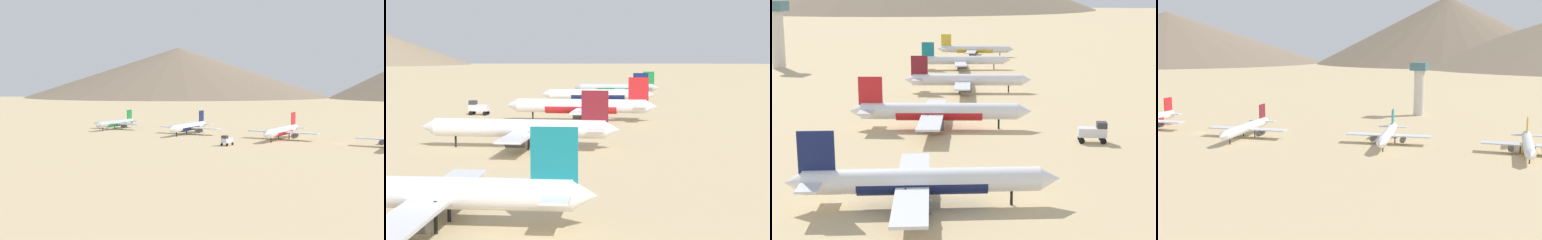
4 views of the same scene
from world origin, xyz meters
TOP-DOWN VIEW (x-y plane):
  - ground_plane at (0.00, 0.00)m, footprint 1800.00×1800.00m
  - parked_jet_0 at (15.76, -112.88)m, footprint 32.57×26.76m
  - parked_jet_1 at (10.77, -67.86)m, footprint 35.44×29.11m
  - parked_jet_2 at (2.80, -23.81)m, footprint 37.09×30.34m
  - service_truck at (33.73, -29.29)m, footprint 5.42×3.18m
  - desert_hill_2 at (-563.21, -593.66)m, footprint 602.82×602.82m

SIDE VIEW (x-z plane):
  - ground_plane at x=0.00m, z-range 0.00..0.00m
  - service_truck at x=33.73m, z-range 0.13..4.03m
  - parked_jet_0 at x=15.76m, z-range -1.59..7.91m
  - parked_jet_1 at x=10.77m, z-range -1.73..8.61m
  - parked_jet_2 at x=2.80m, z-range -1.80..8.94m
  - desert_hill_2 at x=-563.21m, z-range 0.00..99.55m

